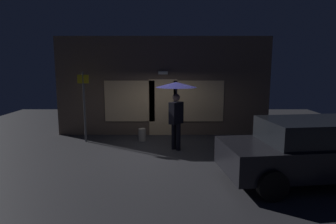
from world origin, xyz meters
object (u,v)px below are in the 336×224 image
object	(u,v)px
street_sign_post	(83,103)
parked_car	(314,150)
person_with_umbrella	(175,96)
sidewalk_bollard	(141,135)

from	to	relation	value
street_sign_post	parked_car	bearing A→B (deg)	-28.87
parked_car	street_sign_post	distance (m)	7.40
person_with_umbrella	parked_car	xyz separation A→B (m)	(3.22, -2.52, -1.02)
street_sign_post	sidewalk_bollard	size ratio (longest dim) A/B	5.50
street_sign_post	sidewalk_bollard	world-z (taller)	street_sign_post
parked_car	sidewalk_bollard	size ratio (longest dim) A/B	10.06
person_with_umbrella	sidewalk_bollard	world-z (taller)	person_with_umbrella
sidewalk_bollard	person_with_umbrella	bearing A→B (deg)	-42.77
parked_car	sidewalk_bollard	distance (m)	5.75
person_with_umbrella	street_sign_post	distance (m)	3.42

